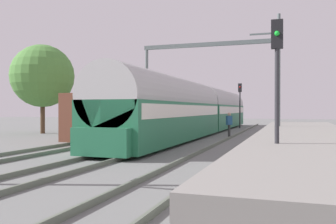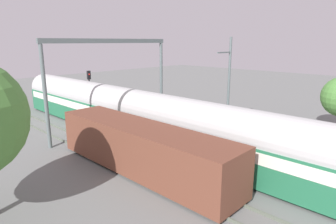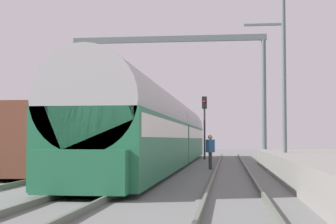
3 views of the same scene
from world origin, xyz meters
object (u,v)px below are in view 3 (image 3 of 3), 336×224
(passenger_train, at_px, (163,131))
(person_crossing, at_px, (210,149))
(railway_signal_far, at_px, (204,119))
(freight_car, at_px, (68,140))
(catenary_gantry, at_px, (168,73))

(passenger_train, height_order, person_crossing, passenger_train)
(passenger_train, xyz_separation_m, railway_signal_far, (1.92, 9.54, 1.03))
(freight_car, distance_m, catenary_gantry, 9.75)
(freight_car, bearing_deg, catenary_gantry, 64.49)
(passenger_train, height_order, railway_signal_far, railway_signal_far)
(person_crossing, height_order, railway_signal_far, railway_signal_far)
(freight_car, height_order, person_crossing, freight_car)
(catenary_gantry, bearing_deg, freight_car, -115.51)
(person_crossing, height_order, catenary_gantry, catenary_gantry)
(passenger_train, bearing_deg, freight_car, -125.85)
(passenger_train, bearing_deg, railway_signal_far, 78.64)
(freight_car, xyz_separation_m, railway_signal_far, (5.72, 14.81, 1.54))
(catenary_gantry, bearing_deg, passenger_train, -90.00)
(freight_car, bearing_deg, passenger_train, 54.15)
(passenger_train, xyz_separation_m, person_crossing, (2.76, -2.76, -0.94))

